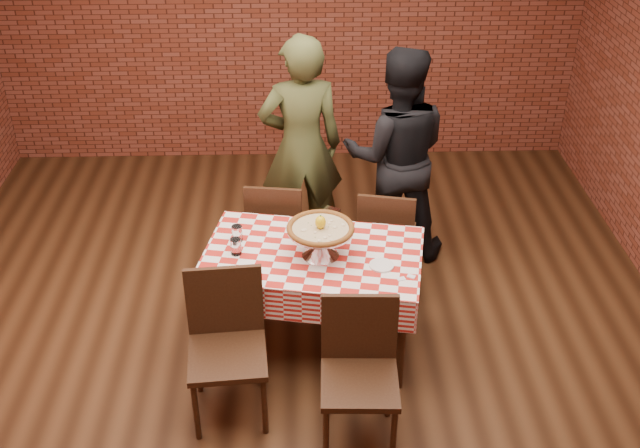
{
  "coord_description": "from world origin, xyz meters",
  "views": [
    {
      "loc": [
        0.07,
        -4.02,
        3.51
      ],
      "look_at": [
        0.2,
        0.13,
        0.93
      ],
      "focal_mm": 42.91,
      "sensor_mm": 36.0,
      "label": 1
    }
  ],
  "objects_px": {
    "pizza": "(320,229)",
    "water_glass_right": "(237,233)",
    "water_glass_left": "(236,247)",
    "chair_near_left": "(227,353)",
    "chair_far_left": "(278,228)",
    "chair_near_right": "(360,382)",
    "diner_black": "(396,155)",
    "pizza_stand": "(320,242)",
    "chair_far_right": "(387,237)",
    "table": "(313,300)",
    "diner_olive": "(301,147)"
  },
  "relations": [
    {
      "from": "pizza",
      "to": "water_glass_right",
      "type": "bearing_deg",
      "value": 161.16
    },
    {
      "from": "chair_far_right",
      "to": "diner_black",
      "type": "height_order",
      "value": "diner_black"
    },
    {
      "from": "pizza_stand",
      "to": "chair_near_left",
      "type": "relative_size",
      "value": 0.45
    },
    {
      "from": "diner_olive",
      "to": "water_glass_left",
      "type": "bearing_deg",
      "value": 63.3
    },
    {
      "from": "chair_near_left",
      "to": "diner_olive",
      "type": "distance_m",
      "value": 1.99
    },
    {
      "from": "chair_near_right",
      "to": "chair_far_right",
      "type": "relative_size",
      "value": 1.04
    },
    {
      "from": "pizza_stand",
      "to": "table",
      "type": "bearing_deg",
      "value": 151.92
    },
    {
      "from": "water_glass_right",
      "to": "table",
      "type": "bearing_deg",
      "value": -17.86
    },
    {
      "from": "water_glass_left",
      "to": "water_glass_right",
      "type": "bearing_deg",
      "value": 90.52
    },
    {
      "from": "pizza",
      "to": "pizza_stand",
      "type": "bearing_deg",
      "value": 0.0
    },
    {
      "from": "diner_olive",
      "to": "diner_black",
      "type": "xyz_separation_m",
      "value": [
        0.73,
        -0.09,
        -0.04
      ]
    },
    {
      "from": "water_glass_left",
      "to": "diner_black",
      "type": "height_order",
      "value": "diner_black"
    },
    {
      "from": "chair_near_right",
      "to": "table",
      "type": "bearing_deg",
      "value": 107.83
    },
    {
      "from": "pizza",
      "to": "chair_near_right",
      "type": "distance_m",
      "value": 1.0
    },
    {
      "from": "diner_olive",
      "to": "chair_far_left",
      "type": "bearing_deg",
      "value": 60.51
    },
    {
      "from": "pizza_stand",
      "to": "diner_black",
      "type": "height_order",
      "value": "diner_black"
    },
    {
      "from": "pizza",
      "to": "chair_far_left",
      "type": "relative_size",
      "value": 0.48
    },
    {
      "from": "water_glass_right",
      "to": "chair_near_right",
      "type": "distance_m",
      "value": 1.32
    },
    {
      "from": "pizza",
      "to": "diner_olive",
      "type": "relative_size",
      "value": 0.24
    },
    {
      "from": "pizza",
      "to": "water_glass_left",
      "type": "relative_size",
      "value": 3.89
    },
    {
      "from": "pizza",
      "to": "diner_olive",
      "type": "distance_m",
      "value": 1.29
    },
    {
      "from": "chair_near_left",
      "to": "chair_near_right",
      "type": "bearing_deg",
      "value": -22.9
    },
    {
      "from": "chair_near_left",
      "to": "diner_black",
      "type": "bearing_deg",
      "value": 51.6
    },
    {
      "from": "chair_near_left",
      "to": "water_glass_right",
      "type": "bearing_deg",
      "value": 83.17
    },
    {
      "from": "water_glass_left",
      "to": "chair_near_left",
      "type": "xyz_separation_m",
      "value": [
        -0.03,
        -0.63,
        -0.34
      ]
    },
    {
      "from": "chair_far_right",
      "to": "diner_olive",
      "type": "bearing_deg",
      "value": -32.31
    },
    {
      "from": "chair_far_right",
      "to": "diner_olive",
      "type": "height_order",
      "value": "diner_olive"
    },
    {
      "from": "water_glass_left",
      "to": "chair_near_left",
      "type": "relative_size",
      "value": 0.12
    },
    {
      "from": "water_glass_left",
      "to": "chair_near_right",
      "type": "distance_m",
      "value": 1.2
    },
    {
      "from": "water_glass_right",
      "to": "chair_far_left",
      "type": "xyz_separation_m",
      "value": [
        0.25,
        0.64,
        -0.37
      ]
    },
    {
      "from": "chair_near_left",
      "to": "chair_far_left",
      "type": "height_order",
      "value": "chair_near_left"
    },
    {
      "from": "table",
      "to": "water_glass_left",
      "type": "xyz_separation_m",
      "value": [
        -0.49,
        0.0,
        0.44
      ]
    },
    {
      "from": "water_glass_left",
      "to": "diner_black",
      "type": "relative_size",
      "value": 0.06
    },
    {
      "from": "chair_near_left",
      "to": "diner_black",
      "type": "distance_m",
      "value": 2.19
    },
    {
      "from": "table",
      "to": "diner_olive",
      "type": "height_order",
      "value": "diner_olive"
    },
    {
      "from": "pizza",
      "to": "water_glass_right",
      "type": "xyz_separation_m",
      "value": [
        -0.54,
        0.19,
        -0.14
      ]
    },
    {
      "from": "pizza_stand",
      "to": "chair_far_left",
      "type": "height_order",
      "value": "pizza_stand"
    },
    {
      "from": "pizza",
      "to": "chair_far_right",
      "type": "xyz_separation_m",
      "value": [
        0.51,
        0.68,
        -0.51
      ]
    },
    {
      "from": "water_glass_left",
      "to": "water_glass_right",
      "type": "height_order",
      "value": "same"
    },
    {
      "from": "table",
      "to": "chair_far_right",
      "type": "xyz_separation_m",
      "value": [
        0.56,
        0.66,
        0.07
      ]
    },
    {
      "from": "pizza_stand",
      "to": "chair_near_right",
      "type": "xyz_separation_m",
      "value": [
        0.2,
        -0.85,
        -0.39
      ]
    },
    {
      "from": "water_glass_right",
      "to": "diner_black",
      "type": "xyz_separation_m",
      "value": [
        1.17,
        1.01,
        0.05
      ]
    },
    {
      "from": "table",
      "to": "water_glass_left",
      "type": "distance_m",
      "value": 0.66
    },
    {
      "from": "water_glass_left",
      "to": "pizza",
      "type": "bearing_deg",
      "value": -3.16
    },
    {
      "from": "chair_far_right",
      "to": "diner_black",
      "type": "bearing_deg",
      "value": -90.68
    },
    {
      "from": "chair_far_left",
      "to": "diner_black",
      "type": "distance_m",
      "value": 1.07
    },
    {
      "from": "table",
      "to": "chair_far_left",
      "type": "distance_m",
      "value": 0.84
    },
    {
      "from": "pizza",
      "to": "water_glass_right",
      "type": "distance_m",
      "value": 0.59
    },
    {
      "from": "chair_near_left",
      "to": "chair_far_left",
      "type": "bearing_deg",
      "value": 74.25
    },
    {
      "from": "pizza",
      "to": "table",
      "type": "bearing_deg",
      "value": 151.92
    }
  ]
}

